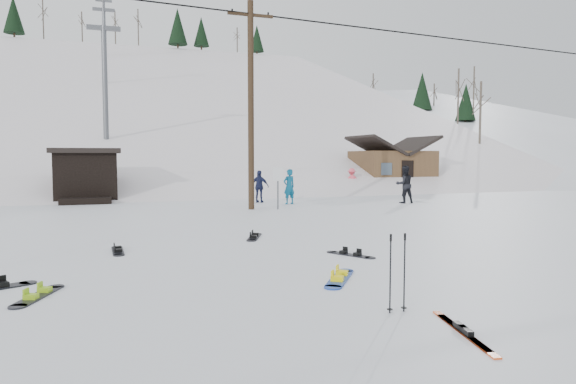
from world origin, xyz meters
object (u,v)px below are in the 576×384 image
object	(u,v)px
cabin	(392,168)
hero_snowboard	(340,278)
hero_skis	(463,331)
utility_pole	(251,102)

from	to	relation	value
cabin	hero_snowboard	bearing A→B (deg)	-122.76
hero_snowboard	hero_skis	xyz separation A→B (m)	(0.28, -3.24, -0.00)
cabin	hero_skis	world-z (taller)	cabin
hero_snowboard	cabin	bearing A→B (deg)	2.52
utility_pole	cabin	size ratio (longest dim) A/B	1.67
hero_skis	utility_pole	bearing A→B (deg)	97.63
hero_snowboard	hero_skis	distance (m)	3.25
utility_pole	cabin	world-z (taller)	utility_pole
utility_pole	hero_skis	distance (m)	16.99
utility_pole	cabin	distance (m)	16.71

